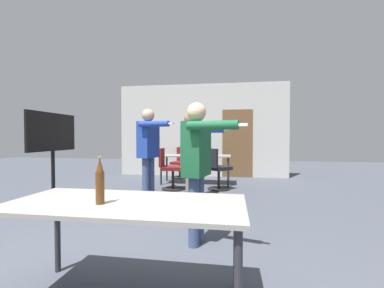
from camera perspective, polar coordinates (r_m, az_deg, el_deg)
back_wall at (r=7.98m, az=2.34°, el=2.99°), size 5.22×0.12×2.86m
conference_table_near at (r=1.98m, az=-14.43°, el=-14.36°), size 1.71×0.76×0.74m
conference_table_far at (r=6.69m, az=0.79°, el=-3.12°), size 1.82×0.70×0.74m
tv_screen at (r=4.96m, az=-28.56°, el=-0.82°), size 0.44×1.16×1.63m
person_near_casual at (r=4.08m, az=-0.07°, el=-1.99°), size 0.75×0.66×1.61m
person_far_watching at (r=2.89m, az=1.27°, el=-3.25°), size 0.70×0.68×1.60m
person_left_plaid at (r=4.77m, az=-9.55°, el=-0.44°), size 0.74×0.74×1.73m
person_right_polo at (r=5.05m, az=0.89°, el=-1.14°), size 0.72×0.65×1.61m
office_chair_far_right at (r=7.76m, az=-2.46°, el=-4.38°), size 0.56×0.61×0.90m
office_chair_mid_tucked at (r=5.95m, az=5.43°, el=-5.78°), size 0.68×0.69×0.96m
office_chair_far_left at (r=5.99m, az=-4.99°, el=-5.75°), size 0.57×0.52×0.96m
beer_bottle at (r=1.92m, az=-19.78°, el=-7.87°), size 0.06×0.06×0.33m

